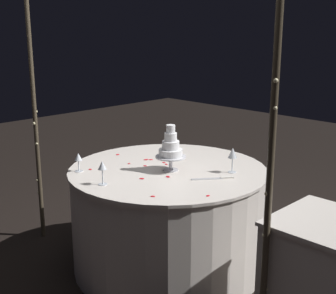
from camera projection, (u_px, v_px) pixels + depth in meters
The scene contains 21 objects.
ground_plane at pixel (168, 264), 3.61m from camera, with size 12.00×12.00×0.00m, color black.
decorative_arch at pixel (121, 84), 2.96m from camera, with size 2.31×0.06×2.14m.
main_table at pixel (168, 217), 3.51m from camera, with size 1.45×1.45×0.77m.
side_table at pixel (325, 291), 2.51m from camera, with size 0.56×0.56×0.80m.
tiered_cake at pixel (171, 149), 3.32m from camera, with size 0.22×0.22×0.34m.
wine_glass_0 at pixel (78, 158), 3.32m from camera, with size 0.06×0.06×0.14m.
wine_glass_1 at pixel (233, 154), 3.29m from camera, with size 0.06×0.06×0.18m.
wine_glass_2 at pixel (102, 167), 3.04m from camera, with size 0.06×0.06×0.16m.
cake_knife at pixel (215, 178), 3.18m from camera, with size 0.20×0.25×0.01m.
rose_petal_0 at pixel (164, 162), 3.55m from camera, with size 0.03×0.02×0.00m, color red.
rose_petal_1 at pixel (153, 196), 2.85m from camera, with size 0.03×0.02×0.00m, color red.
rose_petal_2 at pixel (151, 160), 3.63m from camera, with size 0.03×0.02×0.00m, color red.
rose_petal_3 at pixel (90, 169), 3.38m from camera, with size 0.03×0.02×0.00m, color red.
rose_petal_4 at pixel (142, 179), 3.18m from camera, with size 0.04×0.03×0.00m, color red.
rose_petal_5 at pixel (118, 155), 3.77m from camera, with size 0.04×0.03×0.00m, color red.
rose_petal_6 at pixel (208, 196), 2.86m from camera, with size 0.03×0.02×0.00m, color red.
rose_petal_7 at pixel (129, 164), 3.53m from camera, with size 0.03×0.02×0.00m, color red.
rose_petal_8 at pixel (145, 166), 3.47m from camera, with size 0.03×0.02×0.00m, color red.
rose_petal_9 at pixel (146, 160), 3.63m from camera, with size 0.04×0.03×0.00m, color red.
rose_petal_10 at pixel (168, 177), 3.22m from camera, with size 0.04×0.03×0.00m, color red.
rose_petal_11 at pixel (166, 164), 3.51m from camera, with size 0.03×0.02×0.00m, color red.
Camera 1 is at (-2.31, 2.30, 1.79)m, focal length 49.89 mm.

